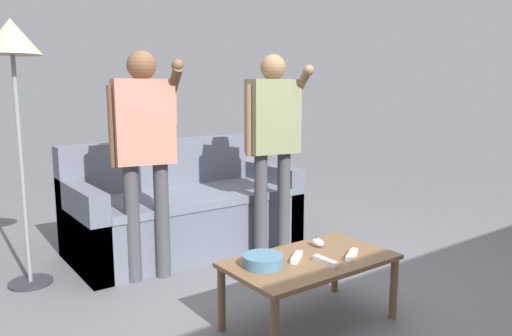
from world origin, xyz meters
The scene contains 11 objects.
ground_plane centered at (0.00, 0.00, 0.00)m, with size 12.00×12.00×0.00m, color slate.
couch centered at (-0.05, 1.34, 0.30)m, with size 1.82×0.87×0.87m.
coffee_table centered at (-0.12, -0.28, 0.33)m, with size 0.93×0.53×0.38m.
snack_bowl centered at (-0.40, -0.22, 0.41)m, with size 0.21×0.21×0.06m, color teal.
game_remote_nunchuk centered at (0.05, -0.15, 0.41)m, with size 0.06×0.09×0.05m.
floor_lamp centered at (-1.26, 1.25, 1.51)m, with size 0.36×0.36×1.73m.
player_right centered at (0.42, 0.75, 0.98)m, with size 0.45×0.39×1.56m.
player_left centered at (-0.57, 0.86, 0.97)m, with size 0.45×0.38×1.55m.
game_remote_wand_near centered at (-0.20, -0.25, 0.40)m, with size 0.14×0.12×0.03m.
game_remote_wand_far centered at (0.08, -0.40, 0.40)m, with size 0.16×0.11×0.03m.
game_remote_wand_spare centered at (-0.11, -0.39, 0.40)m, with size 0.04×0.16×0.03m.
Camera 1 is at (-1.84, -2.13, 1.29)m, focal length 33.64 mm.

